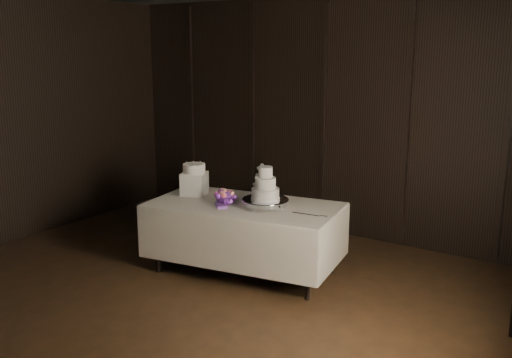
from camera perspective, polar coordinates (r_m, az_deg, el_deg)
The scene contains 8 objects.
room at distance 4.59m, azimuth -13.85°, elevation 1.80°, with size 6.08×7.08×3.08m.
display_table at distance 6.09m, azimuth -1.17°, elevation -5.64°, with size 2.14×1.36×0.76m.
cake_stand at distance 5.85m, azimuth 0.94°, elevation -2.45°, with size 0.48×0.48×0.09m, color silver.
wedding_cake at distance 5.81m, azimuth 0.67°, elevation -0.74°, with size 0.33×0.28×0.34m.
bouquet at distance 6.00m, azimuth -3.19°, elevation -1.85°, with size 0.30×0.40×0.19m, color #D64E5B, non-canonical shape.
box_pedestal at distance 6.39m, azimuth -6.17°, elevation -0.45°, with size 0.26×0.26×0.25m, color white.
small_cake at distance 6.36m, azimuth -6.21°, elevation 1.08°, with size 0.25×0.25×0.10m, color white.
cake_knife at distance 5.63m, azimuth 4.96°, elevation -3.53°, with size 0.37×0.02×0.01m, color silver.
Camera 1 is at (3.37, -3.00, 2.35)m, focal length 40.00 mm.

